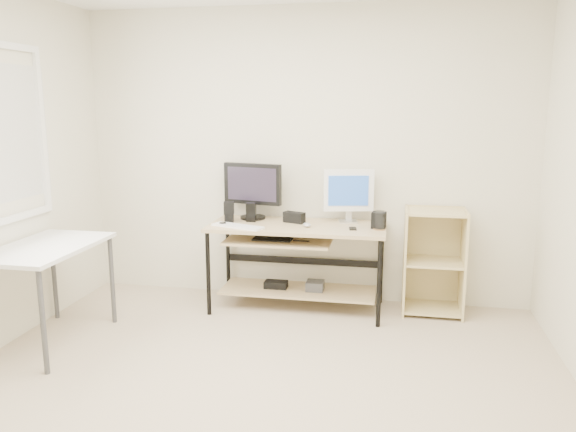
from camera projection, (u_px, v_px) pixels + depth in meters
The scene contains 16 objects.
room at pixel (224, 184), 3.14m from camera, with size 4.01×4.01×2.62m.
desk at pixel (294, 249), 4.83m from camera, with size 1.50×0.65×0.75m.
side_table at pixel (46, 256), 4.09m from camera, with size 0.60×1.00×0.75m.
shelf_unit at pixel (433, 260), 4.78m from camera, with size 0.50×0.40×0.90m.
black_monitor at pixel (252, 187), 4.98m from camera, with size 0.54×0.23×0.50m.
white_imac at pixel (349, 192), 4.84m from camera, with size 0.43×0.14×0.46m.
keyboard at pixel (238, 226), 4.68m from camera, with size 0.46×0.13×0.02m, color white.
mouse at pixel (307, 225), 4.70m from camera, with size 0.06×0.10×0.03m, color #B9B9BF.
center_speaker at pixel (294, 217), 4.86m from camera, with size 0.18×0.08×0.09m, color black.
speaker_left at pixel (229, 211), 4.88m from camera, with size 0.11×0.11×0.18m.
speaker_right at pixel (379, 220), 4.64m from camera, with size 0.11×0.11×0.13m, color black.
audio_controller at pixel (251, 212), 4.89m from camera, with size 0.08×0.05×0.17m, color black.
volume_puck at pixel (223, 224), 4.76m from camera, with size 0.06×0.06×0.02m, color black.
smartphone at pixel (353, 229), 4.61m from camera, with size 0.06×0.11×0.01m, color black.
coaster at pixel (379, 229), 4.59m from camera, with size 0.10×0.10×0.01m, color #9C7146.
drinking_glass at pixel (380, 220), 4.58m from camera, with size 0.08×0.08×0.15m, color white.
Camera 1 is at (0.80, -2.95, 1.75)m, focal length 35.00 mm.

